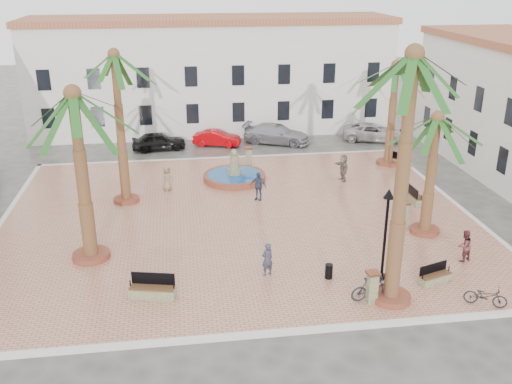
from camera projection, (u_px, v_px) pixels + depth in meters
ground at (238, 219)px, 32.02m from camera, size 120.00×120.00×0.00m
plaza at (238, 218)px, 31.99m from camera, size 26.00×22.00×0.15m
kerb_n at (222, 158)px, 42.13m from camera, size 26.30×0.30×0.16m
kerb_s at (270, 333)px, 21.84m from camera, size 26.30×0.30×0.16m
kerb_e at (457, 206)px, 33.68m from camera, size 0.30×22.30×0.16m
building_north at (212, 74)px, 48.72m from camera, size 30.40×7.40×9.50m
fountain at (234, 176)px, 37.49m from camera, size 4.08×4.08×2.11m
palm_nw at (115, 70)px, 31.30m from camera, size 4.93×4.93×9.01m
palm_sw at (75, 115)px, 24.88m from camera, size 5.78×5.78×8.37m
palm_s at (412, 82)px, 20.66m from camera, size 5.40×5.40×10.52m
palm_e at (436, 133)px, 28.15m from camera, size 4.99×4.99×6.54m
palm_ne at (395, 78)px, 38.47m from camera, size 5.22×5.22×7.34m
bench_s at (153, 291)px, 24.04m from camera, size 2.06×1.04×1.04m
bench_se at (435, 278)px, 25.20m from camera, size 1.68×0.98×0.85m
bench_e at (414, 197)px, 34.00m from camera, size 0.66×1.98×1.04m
bench_ne at (400, 161)px, 40.37m from camera, size 1.31×1.84×0.94m
lamppost_s at (387, 219)px, 24.57m from camera, size 0.47×0.47×4.31m
lamppost_e at (401, 143)px, 37.14m from camera, size 0.39×0.39×3.58m
bollard_se at (372, 287)px, 23.52m from camera, size 0.56×0.56×1.42m
bollard_n at (249, 157)px, 39.55m from camera, size 0.60×0.60×1.52m
bollard_e at (404, 214)px, 30.48m from camera, size 0.56×0.56×1.45m
litter_bin at (329, 271)px, 25.52m from camera, size 0.35×0.35×0.68m
cyclist_a at (267, 259)px, 25.62m from camera, size 0.68×0.58×1.59m
bicycle_a at (486, 296)px, 23.39m from camera, size 1.79×1.32×0.90m
cyclist_b at (464, 246)px, 26.88m from camera, size 0.92×0.82×1.58m
bicycle_b at (372, 288)px, 23.75m from camera, size 1.86×0.70×1.09m
pedestrian_fountain_a at (167, 178)px, 35.59m from camera, size 0.91×0.87×1.57m
pedestrian_fountain_b at (258, 186)px, 34.09m from camera, size 1.09×0.90×1.74m
pedestrian_north at (123, 173)px, 36.55m from camera, size 0.65×1.07×1.60m
pedestrian_east at (343, 168)px, 37.17m from camera, size 0.76×1.71×1.78m
car_black at (159, 141)px, 44.12m from camera, size 4.27×2.08×1.40m
car_red at (217, 138)px, 45.21m from camera, size 3.94×2.32×1.23m
car_silver at (277, 134)px, 45.83m from camera, size 5.73×4.12×1.54m
car_white at (373, 132)px, 46.61m from camera, size 5.40×3.62×1.38m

